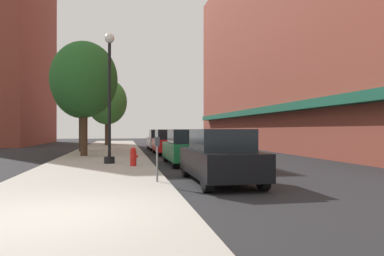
# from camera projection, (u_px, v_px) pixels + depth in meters

# --- Properties ---
(ground_plane) EXTENTS (90.00, 90.00, 0.00)m
(ground_plane) POSITION_uv_depth(u_px,v_px,m) (166.00, 154.00, 24.91)
(ground_plane) COLOR #232326
(sidewalk_slab) EXTENTS (4.80, 50.00, 0.12)m
(sidewalk_slab) POSITION_uv_depth(u_px,v_px,m) (107.00, 152.00, 25.14)
(sidewalk_slab) COLOR #A8A399
(sidewalk_slab) RESTS_ON ground
(building_right_brick) EXTENTS (6.80, 40.00, 18.67)m
(building_right_brick) POSITION_uv_depth(u_px,v_px,m) (289.00, 40.00, 30.94)
(building_right_brick) COLOR brown
(building_right_brick) RESTS_ON ground
(building_far_background) EXTENTS (6.80, 18.00, 20.06)m
(building_far_background) POSITION_uv_depth(u_px,v_px,m) (14.00, 56.00, 40.81)
(building_far_background) COLOR brown
(building_far_background) RESTS_ON ground
(lamppost) EXTENTS (0.48, 0.48, 5.90)m
(lamppost) POSITION_uv_depth(u_px,v_px,m) (109.00, 95.00, 16.42)
(lamppost) COLOR black
(lamppost) RESTS_ON sidewalk_slab
(fire_hydrant) EXTENTS (0.33, 0.26, 0.79)m
(fire_hydrant) POSITION_uv_depth(u_px,v_px,m) (133.00, 156.00, 15.19)
(fire_hydrant) COLOR red
(fire_hydrant) RESTS_ON sidewalk_slab
(parking_meter_near) EXTENTS (0.14, 0.09, 1.31)m
(parking_meter_near) POSITION_uv_depth(u_px,v_px,m) (157.00, 153.00, 10.61)
(parking_meter_near) COLOR slate
(parking_meter_near) RESTS_ON sidewalk_slab
(tree_near) EXTENTS (3.86, 3.86, 6.69)m
(tree_near) POSITION_uv_depth(u_px,v_px,m) (84.00, 80.00, 21.15)
(tree_near) COLOR #422D1E
(tree_near) RESTS_ON sidewalk_slab
(tree_mid) EXTENTS (4.11, 4.11, 7.06)m
(tree_mid) POSITION_uv_depth(u_px,v_px,m) (82.00, 85.00, 25.48)
(tree_mid) COLOR #422D1E
(tree_mid) RESTS_ON sidewalk_slab
(tree_far) EXTENTS (3.93, 3.93, 6.57)m
(tree_far) POSITION_uv_depth(u_px,v_px,m) (107.00, 102.00, 35.87)
(tree_far) COLOR #422D1E
(tree_far) RESTS_ON sidewalk_slab
(car_black) EXTENTS (1.80, 4.30, 1.66)m
(car_black) POSITION_uv_depth(u_px,v_px,m) (220.00, 157.00, 11.12)
(car_black) COLOR black
(car_black) RESTS_ON ground
(car_green) EXTENTS (1.80, 4.30, 1.66)m
(car_green) POSITION_uv_depth(u_px,v_px,m) (186.00, 147.00, 17.01)
(car_green) COLOR black
(car_green) RESTS_ON ground
(car_red) EXTENTS (1.80, 4.30, 1.66)m
(car_red) POSITION_uv_depth(u_px,v_px,m) (168.00, 142.00, 24.01)
(car_red) COLOR black
(car_red) RESTS_ON ground
(car_silver) EXTENTS (1.80, 4.30, 1.66)m
(car_silver) POSITION_uv_depth(u_px,v_px,m) (160.00, 140.00, 29.55)
(car_silver) COLOR black
(car_silver) RESTS_ON ground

